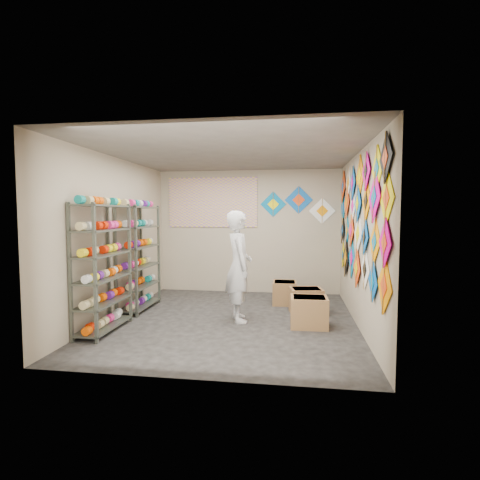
% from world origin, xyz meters
% --- Properties ---
extents(ground, '(4.50, 4.50, 0.00)m').
position_xyz_m(ground, '(0.00, 0.00, 0.00)').
color(ground, black).
extents(room_walls, '(4.50, 4.50, 4.50)m').
position_xyz_m(room_walls, '(0.00, 0.00, 1.64)').
color(room_walls, tan).
rests_on(room_walls, ground).
extents(shelf_rack_front, '(0.40, 1.10, 1.90)m').
position_xyz_m(shelf_rack_front, '(-1.78, -0.85, 0.95)').
color(shelf_rack_front, '#4C5147').
rests_on(shelf_rack_front, ground).
extents(shelf_rack_back, '(0.40, 1.10, 1.90)m').
position_xyz_m(shelf_rack_back, '(-1.78, 0.45, 0.95)').
color(shelf_rack_back, '#4C5147').
rests_on(shelf_rack_back, ground).
extents(string_spools, '(0.12, 2.36, 0.12)m').
position_xyz_m(string_spools, '(-1.78, -0.20, 1.05)').
color(string_spools, '#F72B87').
rests_on(string_spools, ground).
extents(kite_wall_display, '(0.06, 4.27, 2.09)m').
position_xyz_m(kite_wall_display, '(1.98, 0.03, 1.65)').
color(kite_wall_display, orange).
rests_on(kite_wall_display, room_walls).
extents(back_wall_kites, '(1.61, 0.02, 0.82)m').
position_xyz_m(back_wall_kites, '(1.08, 2.24, 1.94)').
color(back_wall_kites, '#006AA3').
rests_on(back_wall_kites, room_walls).
extents(poster, '(2.00, 0.01, 1.10)m').
position_xyz_m(poster, '(-0.80, 2.23, 2.00)').
color(poster, '#9455B8').
rests_on(poster, room_walls).
extents(shopkeeper, '(0.91, 0.83, 1.79)m').
position_xyz_m(shopkeeper, '(0.12, -0.01, 0.90)').
color(shopkeeper, silver).
rests_on(shopkeeper, ground).
extents(carton_a, '(0.57, 0.48, 0.47)m').
position_xyz_m(carton_a, '(1.25, -0.19, 0.23)').
color(carton_a, olive).
rests_on(carton_a, ground).
extents(carton_b, '(0.61, 0.53, 0.44)m').
position_xyz_m(carton_b, '(1.23, 0.58, 0.22)').
color(carton_b, olive).
rests_on(carton_b, ground).
extents(carton_c, '(0.46, 0.51, 0.43)m').
position_xyz_m(carton_c, '(0.84, 1.24, 0.22)').
color(carton_c, olive).
rests_on(carton_c, ground).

